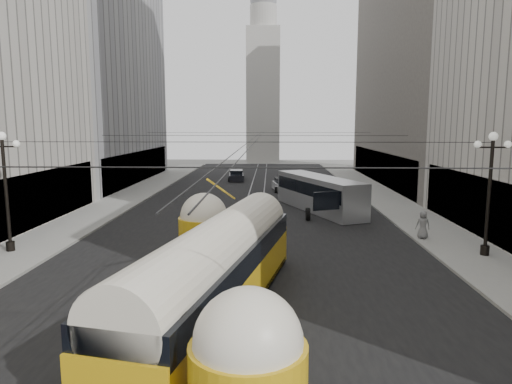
{
  "coord_description": "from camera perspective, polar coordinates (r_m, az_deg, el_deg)",
  "views": [
    {
      "loc": [
        1.4,
        -5.43,
        6.88
      ],
      "look_at": [
        0.71,
        16.25,
        3.67
      ],
      "focal_mm": 32.0,
      "sensor_mm": 36.0,
      "label": 1
    }
  ],
  "objects": [
    {
      "name": "streetcar",
      "position": [
        16.64,
        -4.88,
        -9.63
      ],
      "size": [
        5.44,
        15.9,
        3.55
      ],
      "color": "gold",
      "rests_on": "ground"
    },
    {
      "name": "rail_left",
      "position": [
        38.61,
        -1.39,
        -1.85
      ],
      "size": [
        0.12,
        85.0,
        0.04
      ],
      "primitive_type": "cube",
      "color": "gray",
      "rests_on": "ground"
    },
    {
      "name": "lamppost_right_mid",
      "position": [
        26.16,
        27.17,
        0.59
      ],
      "size": [
        1.86,
        0.44,
        6.37
      ],
      "color": "black",
      "rests_on": "sidewalk_right"
    },
    {
      "name": "lamppost_left_mid",
      "position": [
        27.47,
        -28.83,
        0.81
      ],
      "size": [
        1.86,
        0.44,
        6.37
      ],
      "color": "black",
      "rests_on": "sidewalk_left"
    },
    {
      "name": "sidewalk_left",
      "position": [
        44.07,
        -15.9,
        -0.79
      ],
      "size": [
        4.0,
        72.0,
        0.15
      ],
      "primitive_type": "cube",
      "color": "gray",
      "rests_on": "ground"
    },
    {
      "name": "sedan_white_far",
      "position": [
        47.75,
        3.43,
        0.87
      ],
      "size": [
        2.42,
        4.54,
        1.36
      ],
      "color": "silver",
      "rests_on": "ground"
    },
    {
      "name": "sidewalk_right",
      "position": [
        43.3,
        15.98,
        -0.95
      ],
      "size": [
        4.0,
        72.0,
        0.15
      ],
      "primitive_type": "cube",
      "color": "gray",
      "rests_on": "ground"
    },
    {
      "name": "catenary",
      "position": [
        36.95,
        -0.16,
        6.87
      ],
      "size": [
        25.0,
        72.0,
        0.23
      ],
      "color": "black",
      "rests_on": "ground"
    },
    {
      "name": "building_left_far",
      "position": [
        58.03,
        -20.58,
        15.25
      ],
      "size": [
        12.6,
        28.6,
        28.6
      ],
      "color": "#999999",
      "rests_on": "ground"
    },
    {
      "name": "road",
      "position": [
        38.57,
        -0.28,
        -1.86
      ],
      "size": [
        20.0,
        85.0,
        0.02
      ],
      "primitive_type": "cube",
      "color": "black",
      "rests_on": "ground"
    },
    {
      "name": "sedan_dark_far",
      "position": [
        56.66,
        -2.47,
        2.05
      ],
      "size": [
        2.07,
        4.32,
        1.32
      ],
      "color": "black",
      "rests_on": "ground"
    },
    {
      "name": "rail_right",
      "position": [
        38.55,
        0.83,
        -1.86
      ],
      "size": [
        0.12,
        85.0,
        0.04
      ],
      "primitive_type": "cube",
      "color": "gray",
      "rests_on": "ground"
    },
    {
      "name": "city_bus",
      "position": [
        36.82,
        7.85,
        -0.02
      ],
      "size": [
        6.34,
        11.39,
        2.79
      ],
      "color": "#AAACB0",
      "rests_on": "ground"
    },
    {
      "name": "pedestrian_sidewalk_right",
      "position": [
        28.96,
        20.15,
        -3.86
      ],
      "size": [
        0.86,
        0.57,
        1.66
      ],
      "primitive_type": "imported",
      "rotation": [
        0.0,
        0.0,
        3.05
      ],
      "color": "slate",
      "rests_on": "sidewalk_right"
    },
    {
      "name": "distant_tower",
      "position": [
        85.82,
        0.91,
        13.83
      ],
      "size": [
        6.0,
        6.0,
        31.36
      ],
      "color": "#B2AFA8",
      "rests_on": "ground"
    },
    {
      "name": "building_right_far",
      "position": [
        57.35,
        21.75,
        17.3
      ],
      "size": [
        12.6,
        32.6,
        32.6
      ],
      "color": "#514C47",
      "rests_on": "ground"
    }
  ]
}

